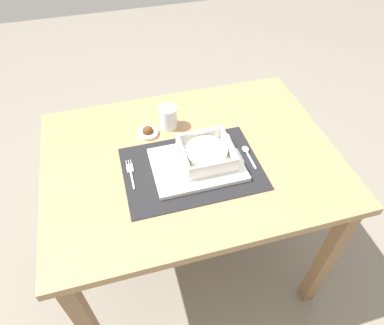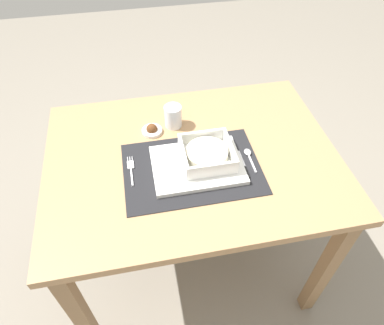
{
  "view_description": "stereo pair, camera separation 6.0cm",
  "coord_description": "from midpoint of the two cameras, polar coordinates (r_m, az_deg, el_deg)",
  "views": [
    {
      "loc": [
        -0.22,
        -0.81,
        1.58
      ],
      "look_at": [
        -0.01,
        -0.06,
        0.75
      ],
      "focal_mm": 32.41,
      "sensor_mm": 36.0,
      "label": 1
    },
    {
      "loc": [
        -0.16,
        -0.83,
        1.58
      ],
      "look_at": [
        -0.01,
        -0.06,
        0.75
      ],
      "focal_mm": 32.41,
      "sensor_mm": 36.0,
      "label": 2
    }
  ],
  "objects": [
    {
      "name": "drinking_glass",
      "position": [
        1.29,
        -1.79,
        7.47
      ],
      "size": [
        0.06,
        0.06,
        0.08
      ],
      "color": "white",
      "rests_on": "dining_table"
    },
    {
      "name": "dining_table",
      "position": [
        1.27,
        1.39,
        -2.05
      ],
      "size": [
        1.01,
        0.75,
        0.72
      ],
      "color": "#A37A51",
      "rests_on": "ground"
    },
    {
      "name": "spoon",
      "position": [
        1.21,
        10.69,
        1.27
      ],
      "size": [
        0.02,
        0.11,
        0.01
      ],
      "rotation": [
        0.0,
        0.0,
        0.02
      ],
      "color": "silver",
      "rests_on": "placemat"
    },
    {
      "name": "butter_knife",
      "position": [
        1.17,
        9.91,
        -0.59
      ],
      "size": [
        0.01,
        0.13,
        0.01
      ],
      "rotation": [
        0.0,
        0.0,
        0.01
      ],
      "color": "black",
      "rests_on": "placemat"
    },
    {
      "name": "ground_plane",
      "position": [
        1.79,
        1.03,
        -15.32
      ],
      "size": [
        6.0,
        6.0,
        0.0
      ],
      "primitive_type": "plane",
      "color": "gray"
    },
    {
      "name": "placemat",
      "position": [
        1.16,
        1.48,
        -1.01
      ],
      "size": [
        0.45,
        0.31,
        0.0
      ],
      "primitive_type": "cube",
      "color": "black",
      "rests_on": "dining_table"
    },
    {
      "name": "fork",
      "position": [
        1.16,
        -8.57,
        -1.01
      ],
      "size": [
        0.02,
        0.13,
        0.0
      ],
      "rotation": [
        0.0,
        0.0,
        0.0
      ],
      "color": "silver",
      "rests_on": "placemat"
    },
    {
      "name": "bread_knife",
      "position": [
        1.18,
        8.7,
        -0.04
      ],
      "size": [
        0.01,
        0.13,
        0.01
      ],
      "rotation": [
        0.0,
        0.0,
        0.0
      ],
      "color": "#59331E",
      "rests_on": "placemat"
    },
    {
      "name": "porridge_bowl",
      "position": [
        1.15,
        3.95,
        1.3
      ],
      "size": [
        0.17,
        0.17,
        0.06
      ],
      "color": "white",
      "rests_on": "serving_plate"
    },
    {
      "name": "condiment_saucer",
      "position": [
        1.29,
        -5.28,
        5.32
      ],
      "size": [
        0.07,
        0.07,
        0.04
      ],
      "color": "white",
      "rests_on": "dining_table"
    },
    {
      "name": "serving_plate",
      "position": [
        1.15,
        2.34,
        -0.44
      ],
      "size": [
        0.3,
        0.22,
        0.02
      ],
      "primitive_type": "cube",
      "color": "white",
      "rests_on": "placemat"
    }
  ]
}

